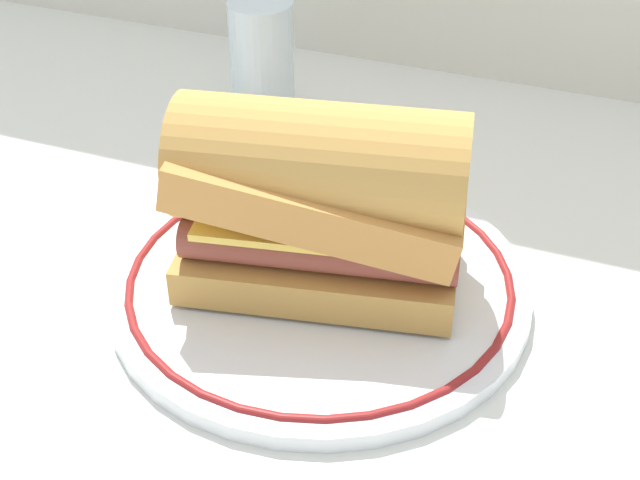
% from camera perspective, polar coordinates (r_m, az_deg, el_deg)
% --- Properties ---
extents(ground_plane, '(1.50, 1.50, 0.00)m').
position_cam_1_polar(ground_plane, '(0.60, -0.15, -4.87)').
color(ground_plane, silver).
extents(plate, '(0.29, 0.29, 0.01)m').
position_cam_1_polar(plate, '(0.62, 0.00, -2.79)').
color(plate, white).
rests_on(plate, ground_plane).
extents(sausage_sandwich, '(0.20, 0.13, 0.13)m').
position_cam_1_polar(sausage_sandwich, '(0.58, 0.00, 2.75)').
color(sausage_sandwich, '#C19147').
rests_on(sausage_sandwich, plate).
extents(drinking_glass, '(0.06, 0.06, 0.11)m').
position_cam_1_polar(drinking_glass, '(0.82, -3.69, 10.73)').
color(drinking_glass, silver).
rests_on(drinking_glass, ground_plane).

